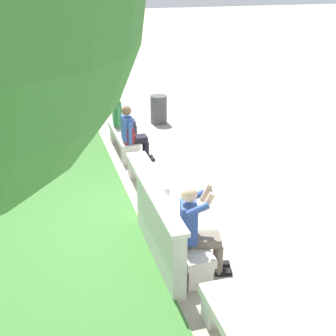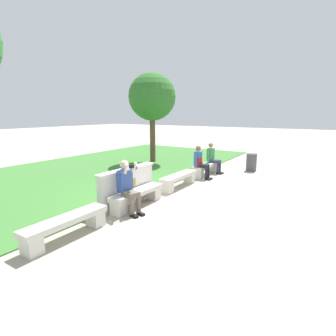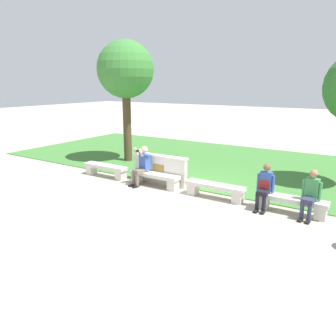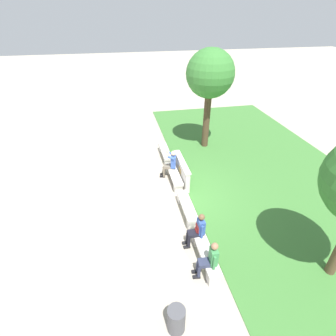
{
  "view_description": "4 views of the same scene",
  "coord_description": "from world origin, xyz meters",
  "px_view_note": "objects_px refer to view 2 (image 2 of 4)",
  "views": [
    {
      "loc": [
        -6.68,
        1.82,
        3.96
      ],
      "look_at": [
        0.14,
        -0.15,
        0.86
      ],
      "focal_mm": 50.0,
      "sensor_mm": 36.0,
      "label": 1
    },
    {
      "loc": [
        -6.29,
        -4.32,
        2.46
      ],
      "look_at": [
        0.19,
        -0.15,
        0.84
      ],
      "focal_mm": 28.0,
      "sensor_mm": 36.0,
      "label": 2
    },
    {
      "loc": [
        4.93,
        -8.62,
        3.36
      ],
      "look_at": [
        -0.37,
        -0.3,
        0.8
      ],
      "focal_mm": 35.0,
      "sensor_mm": 36.0,
      "label": 3
    },
    {
      "loc": [
        8.34,
        -2.17,
        6.73
      ],
      "look_at": [
        -0.74,
        -0.36,
        0.97
      ],
      "focal_mm": 28.0,
      "sensor_mm": 36.0,
      "label": 4
    }
  ],
  "objects_px": {
    "bench_near": "(137,196)",
    "person_photographer": "(128,184)",
    "person_companion": "(213,157)",
    "bench_far": "(206,168)",
    "backpack": "(198,162)",
    "person_distant": "(200,161)",
    "bench_main": "(67,224)",
    "tree_left_background": "(152,97)",
    "trash_bin": "(251,162)",
    "bench_mid": "(179,179)"
  },
  "relations": [
    {
      "from": "bench_near",
      "to": "person_companion",
      "type": "bearing_deg",
      "value": -0.78
    },
    {
      "from": "bench_near",
      "to": "person_companion",
      "type": "xyz_separation_m",
      "value": [
        4.86,
        -0.07,
        0.38
      ]
    },
    {
      "from": "person_distant",
      "to": "bench_main",
      "type": "bearing_deg",
      "value": 179.35
    },
    {
      "from": "bench_far",
      "to": "backpack",
      "type": "relative_size",
      "value": 4.27
    },
    {
      "from": "bench_near",
      "to": "tree_left_background",
      "type": "height_order",
      "value": "tree_left_background"
    },
    {
      "from": "person_distant",
      "to": "trash_bin",
      "type": "height_order",
      "value": "person_distant"
    },
    {
      "from": "bench_main",
      "to": "bench_mid",
      "type": "height_order",
      "value": "same"
    },
    {
      "from": "bench_near",
      "to": "bench_mid",
      "type": "xyz_separation_m",
      "value": [
        2.2,
        0.0,
        0.0
      ]
    },
    {
      "from": "person_companion",
      "to": "bench_far",
      "type": "bearing_deg",
      "value": 171.82
    },
    {
      "from": "person_distant",
      "to": "person_companion",
      "type": "height_order",
      "value": "same"
    },
    {
      "from": "bench_main",
      "to": "bench_far",
      "type": "distance_m",
      "value": 6.6
    },
    {
      "from": "bench_mid",
      "to": "backpack",
      "type": "relative_size",
      "value": 4.27
    },
    {
      "from": "person_distant",
      "to": "backpack",
      "type": "height_order",
      "value": "person_distant"
    },
    {
      "from": "person_distant",
      "to": "person_companion",
      "type": "distance_m",
      "value": 1.17
    },
    {
      "from": "bench_near",
      "to": "bench_far",
      "type": "distance_m",
      "value": 4.4
    },
    {
      "from": "trash_bin",
      "to": "tree_left_background",
      "type": "bearing_deg",
      "value": 97.83
    },
    {
      "from": "backpack",
      "to": "tree_left_background",
      "type": "relative_size",
      "value": 0.1
    },
    {
      "from": "bench_far",
      "to": "trash_bin",
      "type": "height_order",
      "value": "trash_bin"
    },
    {
      "from": "person_distant",
      "to": "backpack",
      "type": "relative_size",
      "value": 2.94
    },
    {
      "from": "bench_far",
      "to": "person_companion",
      "type": "relative_size",
      "value": 1.45
    },
    {
      "from": "bench_far",
      "to": "person_distant",
      "type": "bearing_deg",
      "value": -174.64
    },
    {
      "from": "bench_far",
      "to": "backpack",
      "type": "bearing_deg",
      "value": 179.42
    },
    {
      "from": "person_distant",
      "to": "tree_left_background",
      "type": "xyz_separation_m",
      "value": [
        1.81,
        3.56,
        2.54
      ]
    },
    {
      "from": "bench_far",
      "to": "person_companion",
      "type": "bearing_deg",
      "value": -8.18
    },
    {
      "from": "person_companion",
      "to": "trash_bin",
      "type": "height_order",
      "value": "person_companion"
    },
    {
      "from": "person_photographer",
      "to": "trash_bin",
      "type": "height_order",
      "value": "person_photographer"
    },
    {
      "from": "bench_near",
      "to": "tree_left_background",
      "type": "distance_m",
      "value": 7.14
    },
    {
      "from": "bench_near",
      "to": "trash_bin",
      "type": "xyz_separation_m",
      "value": [
        6.17,
        -1.32,
        0.08
      ]
    },
    {
      "from": "person_photographer",
      "to": "person_companion",
      "type": "xyz_separation_m",
      "value": [
        5.31,
        0.01,
        -0.06
      ]
    },
    {
      "from": "bench_near",
      "to": "backpack",
      "type": "bearing_deg",
      "value": 0.11
    },
    {
      "from": "person_companion",
      "to": "backpack",
      "type": "height_order",
      "value": "person_companion"
    },
    {
      "from": "bench_main",
      "to": "bench_mid",
      "type": "xyz_separation_m",
      "value": [
        4.4,
        0.0,
        0.0
      ]
    },
    {
      "from": "backpack",
      "to": "tree_left_background",
      "type": "height_order",
      "value": "tree_left_background"
    },
    {
      "from": "bench_near",
      "to": "person_photographer",
      "type": "bearing_deg",
      "value": -170.62
    },
    {
      "from": "person_distant",
      "to": "trash_bin",
      "type": "bearing_deg",
      "value": -26.85
    },
    {
      "from": "bench_far",
      "to": "person_distant",
      "type": "relative_size",
      "value": 1.45
    },
    {
      "from": "person_photographer",
      "to": "tree_left_background",
      "type": "bearing_deg",
      "value": 30.91
    },
    {
      "from": "bench_near",
      "to": "person_photographer",
      "type": "distance_m",
      "value": 0.64
    },
    {
      "from": "bench_near",
      "to": "bench_far",
      "type": "bearing_deg",
      "value": 0.0
    },
    {
      "from": "person_photographer",
      "to": "tree_left_background",
      "type": "height_order",
      "value": "tree_left_background"
    },
    {
      "from": "backpack",
      "to": "person_distant",
      "type": "bearing_deg",
      "value": -73.3
    },
    {
      "from": "bench_mid",
      "to": "tree_left_background",
      "type": "bearing_deg",
      "value": 46.59
    },
    {
      "from": "backpack",
      "to": "tree_left_background",
      "type": "distance_m",
      "value": 4.71
    },
    {
      "from": "bench_mid",
      "to": "person_photographer",
      "type": "xyz_separation_m",
      "value": [
        -2.65,
        -0.07,
        0.44
      ]
    },
    {
      "from": "bench_near",
      "to": "person_distant",
      "type": "bearing_deg",
      "value": -1.03
    },
    {
      "from": "bench_far",
      "to": "trash_bin",
      "type": "distance_m",
      "value": 2.21
    },
    {
      "from": "bench_main",
      "to": "person_photographer",
      "type": "bearing_deg",
      "value": -2.46
    },
    {
      "from": "bench_main",
      "to": "person_photographer",
      "type": "relative_size",
      "value": 1.38
    },
    {
      "from": "person_companion",
      "to": "backpack",
      "type": "xyz_separation_m",
      "value": [
        -1.19,
        0.07,
        -0.05
      ]
    },
    {
      "from": "person_companion",
      "to": "person_distant",
      "type": "bearing_deg",
      "value": -179.98
    }
  ]
}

